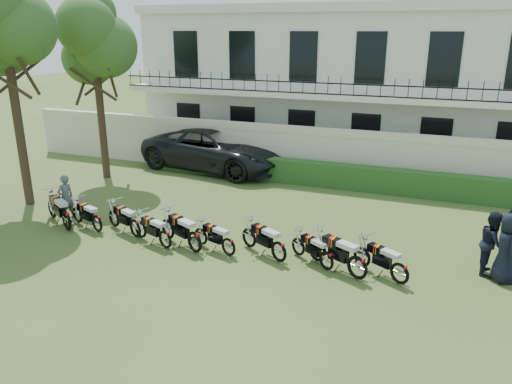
{
  "coord_description": "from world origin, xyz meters",
  "views": [
    {
      "loc": [
        4.88,
        -12.52,
        6.32
      ],
      "look_at": [
        -0.5,
        1.44,
        1.4
      ],
      "focal_mm": 35.0,
      "sensor_mm": 36.0,
      "label": 1
    }
  ],
  "objects_px": {
    "motorcycle_0": "(66,216)",
    "motorcycle_4": "(194,237)",
    "tree_west_mid": "(3,17)",
    "motorcycle_3": "(165,235)",
    "motorcycle_1": "(97,219)",
    "officer_4": "(493,243)",
    "tree_west_near": "(94,39)",
    "motorcycle_5": "(228,243)",
    "inspector": "(66,198)",
    "motorcycle_9": "(400,268)",
    "motorcycle_8": "(358,262)",
    "suv": "(216,149)",
    "motorcycle_7": "(327,256)",
    "officer_3": "(507,248)",
    "motorcycle_2": "(135,224)",
    "motorcycle_6": "(279,247)"
  },
  "relations": [
    {
      "from": "motorcycle_0",
      "to": "motorcycle_4",
      "type": "height_order",
      "value": "motorcycle_0"
    },
    {
      "from": "motorcycle_0",
      "to": "tree_west_mid",
      "type": "bearing_deg",
      "value": 92.69
    },
    {
      "from": "motorcycle_3",
      "to": "motorcycle_4",
      "type": "xyz_separation_m",
      "value": [
        0.96,
        0.06,
        0.06
      ]
    },
    {
      "from": "motorcycle_1",
      "to": "officer_4",
      "type": "bearing_deg",
      "value": -62.48
    },
    {
      "from": "tree_west_mid",
      "to": "tree_west_near",
      "type": "bearing_deg",
      "value": 82.87
    },
    {
      "from": "motorcycle_5",
      "to": "tree_west_near",
      "type": "bearing_deg",
      "value": 76.84
    },
    {
      "from": "motorcycle_1",
      "to": "inspector",
      "type": "distance_m",
      "value": 1.83
    },
    {
      "from": "motorcycle_1",
      "to": "motorcycle_9",
      "type": "xyz_separation_m",
      "value": [
        9.52,
        -0.08,
        0.02
      ]
    },
    {
      "from": "motorcycle_0",
      "to": "motorcycle_8",
      "type": "bearing_deg",
      "value": -59.71
    },
    {
      "from": "motorcycle_4",
      "to": "suv",
      "type": "bearing_deg",
      "value": 47.36
    },
    {
      "from": "motorcycle_7",
      "to": "motorcycle_9",
      "type": "xyz_separation_m",
      "value": [
        1.94,
        -0.1,
        0.03
      ]
    },
    {
      "from": "motorcycle_7",
      "to": "motorcycle_9",
      "type": "bearing_deg",
      "value": -60.79
    },
    {
      "from": "motorcycle_3",
      "to": "officer_4",
      "type": "relative_size",
      "value": 0.98
    },
    {
      "from": "motorcycle_5",
      "to": "suv",
      "type": "relative_size",
      "value": 0.24
    },
    {
      "from": "motorcycle_3",
      "to": "officer_3",
      "type": "height_order",
      "value": "officer_3"
    },
    {
      "from": "tree_west_mid",
      "to": "motorcycle_7",
      "type": "height_order",
      "value": "tree_west_mid"
    },
    {
      "from": "motorcycle_2",
      "to": "motorcycle_3",
      "type": "distance_m",
      "value": 1.39
    },
    {
      "from": "tree_west_mid",
      "to": "motorcycle_1",
      "type": "relative_size",
      "value": 5.23
    },
    {
      "from": "motorcycle_7",
      "to": "inspector",
      "type": "height_order",
      "value": "inspector"
    },
    {
      "from": "motorcycle_5",
      "to": "motorcycle_0",
      "type": "bearing_deg",
      "value": 111.6
    },
    {
      "from": "motorcycle_2",
      "to": "motorcycle_9",
      "type": "height_order",
      "value": "motorcycle_2"
    },
    {
      "from": "motorcycle_5",
      "to": "inspector",
      "type": "bearing_deg",
      "value": 103.87
    },
    {
      "from": "tree_west_near",
      "to": "motorcycle_2",
      "type": "distance_m",
      "value": 9.1
    },
    {
      "from": "motorcycle_3",
      "to": "motorcycle_7",
      "type": "xyz_separation_m",
      "value": [
        4.83,
        0.36,
        -0.02
      ]
    },
    {
      "from": "motorcycle_2",
      "to": "motorcycle_5",
      "type": "relative_size",
      "value": 1.06
    },
    {
      "from": "motorcycle_2",
      "to": "suv",
      "type": "relative_size",
      "value": 0.25
    },
    {
      "from": "tree_west_near",
      "to": "motorcycle_3",
      "type": "bearing_deg",
      "value": -41.8
    },
    {
      "from": "tree_west_near",
      "to": "motorcycle_0",
      "type": "distance_m",
      "value": 8.2
    },
    {
      "from": "motorcycle_6",
      "to": "inspector",
      "type": "xyz_separation_m",
      "value": [
        -7.9,
        0.56,
        0.32
      ]
    },
    {
      "from": "tree_west_mid",
      "to": "motorcycle_4",
      "type": "relative_size",
      "value": 4.69
    },
    {
      "from": "tree_west_mid",
      "to": "officer_3",
      "type": "distance_m",
      "value": 17.14
    },
    {
      "from": "tree_west_near",
      "to": "suv",
      "type": "xyz_separation_m",
      "value": [
        3.95,
        2.96,
        -4.92
      ]
    },
    {
      "from": "motorcycle_4",
      "to": "officer_4",
      "type": "distance_m",
      "value": 8.22
    },
    {
      "from": "motorcycle_0",
      "to": "motorcycle_7",
      "type": "xyz_separation_m",
      "value": [
        8.56,
        0.29,
        -0.1
      ]
    },
    {
      "from": "suv",
      "to": "motorcycle_2",
      "type": "bearing_deg",
      "value": -164.3
    },
    {
      "from": "motorcycle_8",
      "to": "tree_west_near",
      "type": "bearing_deg",
      "value": 93.1
    },
    {
      "from": "tree_west_mid",
      "to": "motorcycle_5",
      "type": "distance_m",
      "value": 10.92
    },
    {
      "from": "motorcycle_3",
      "to": "motorcycle_5",
      "type": "xyz_separation_m",
      "value": [
        1.97,
        0.23,
        -0.02
      ]
    },
    {
      "from": "motorcycle_2",
      "to": "tree_west_near",
      "type": "bearing_deg",
      "value": 66.53
    },
    {
      "from": "motorcycle_5",
      "to": "motorcycle_7",
      "type": "height_order",
      "value": "motorcycle_5"
    },
    {
      "from": "motorcycle_5",
      "to": "motorcycle_9",
      "type": "xyz_separation_m",
      "value": [
        4.8,
        0.04,
        0.03
      ]
    },
    {
      "from": "motorcycle_5",
      "to": "officer_3",
      "type": "relative_size",
      "value": 0.87
    },
    {
      "from": "motorcycle_0",
      "to": "motorcycle_3",
      "type": "relative_size",
      "value": 1.1
    },
    {
      "from": "motorcycle_0",
      "to": "motorcycle_9",
      "type": "bearing_deg",
      "value": -59.01
    },
    {
      "from": "tree_west_mid",
      "to": "motorcycle_1",
      "type": "distance_m",
      "value": 7.59
    },
    {
      "from": "inspector",
      "to": "suv",
      "type": "bearing_deg",
      "value": -178.2
    },
    {
      "from": "officer_4",
      "to": "motorcycle_4",
      "type": "bearing_deg",
      "value": 105.66
    },
    {
      "from": "motorcycle_2",
      "to": "motorcycle_5",
      "type": "height_order",
      "value": "motorcycle_2"
    },
    {
      "from": "tree_west_mid",
      "to": "motorcycle_6",
      "type": "distance_m",
      "value": 12.12
    },
    {
      "from": "motorcycle_6",
      "to": "inspector",
      "type": "height_order",
      "value": "inspector"
    }
  ]
}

